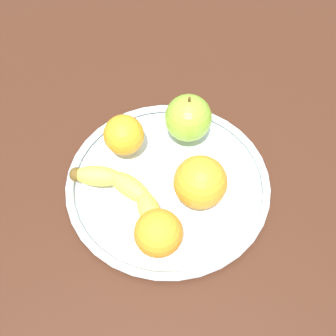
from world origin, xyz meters
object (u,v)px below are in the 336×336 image
object	(u,v)px
apple	(188,118)
orange_front_left	(200,182)
fruit_bowl	(168,182)
banana	(123,190)
orange_front_right	(158,233)
orange_back_right	(124,135)

from	to	relation	value
apple	orange_front_left	size ratio (longest dim) A/B	1.08
apple	fruit_bowl	bearing A→B (deg)	121.85
fruit_bowl	banana	size ratio (longest dim) A/B	1.81
banana	orange_front_right	distance (cm)	9.45
fruit_bowl	orange_back_right	size ratio (longest dim) A/B	4.93
fruit_bowl	orange_front_left	distance (cm)	7.26
orange_front_left	orange_front_right	distance (cm)	9.58
apple	orange_back_right	bearing A→B (deg)	67.76
banana	orange_front_right	world-z (taller)	orange_front_right
orange_back_right	orange_front_right	bearing A→B (deg)	159.94
orange_back_right	orange_front_left	xyz separation A→B (cm)	(-14.27, -3.25, 0.67)
orange_back_right	orange_front_left	distance (cm)	14.65
orange_back_right	orange_front_left	size ratio (longest dim) A/B	0.83
banana	apple	bearing A→B (deg)	-91.85
fruit_bowl	orange_front_right	bearing A→B (deg)	134.53
apple	orange_front_right	world-z (taller)	apple
fruit_bowl	orange_front_right	world-z (taller)	orange_front_right
banana	orange_front_left	distance (cm)	11.41
fruit_bowl	banana	world-z (taller)	banana
banana	orange_front_left	world-z (taller)	orange_front_left
fruit_bowl	orange_front_left	size ratio (longest dim) A/B	4.08
banana	apple	distance (cm)	15.70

